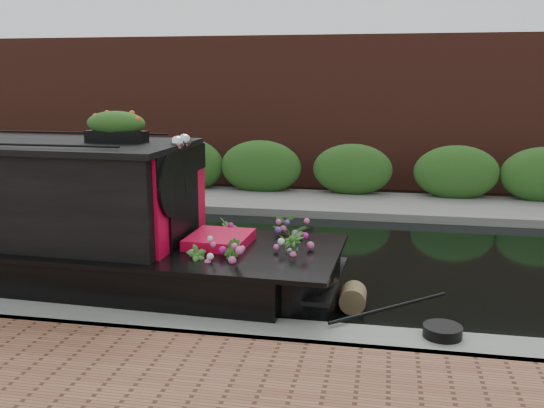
# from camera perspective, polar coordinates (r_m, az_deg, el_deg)

# --- Properties ---
(ground) EXTENTS (80.00, 80.00, 0.00)m
(ground) POSITION_cam_1_polar(r_m,az_deg,el_deg) (10.27, -6.39, -4.82)
(ground) COLOR black
(ground) RESTS_ON ground
(near_bank_coping) EXTENTS (40.00, 0.60, 0.50)m
(near_bank_coping) POSITION_cam_1_polar(r_m,az_deg,el_deg) (7.38, -14.16, -12.01)
(near_bank_coping) COLOR slate
(near_bank_coping) RESTS_ON ground
(far_bank_path) EXTENTS (40.00, 2.40, 0.34)m
(far_bank_path) POSITION_cam_1_polar(r_m,az_deg,el_deg) (14.21, -1.37, -0.03)
(far_bank_path) COLOR slate
(far_bank_path) RESTS_ON ground
(far_hedge) EXTENTS (40.00, 1.10, 2.80)m
(far_hedge) POSITION_cam_1_polar(r_m,az_deg,el_deg) (15.07, -0.64, 0.67)
(far_hedge) COLOR #28551C
(far_hedge) RESTS_ON ground
(far_brick_wall) EXTENTS (40.00, 1.00, 8.00)m
(far_brick_wall) POSITION_cam_1_polar(r_m,az_deg,el_deg) (17.10, 0.77, 2.03)
(far_brick_wall) COLOR #57281D
(far_brick_wall) RESTS_ON ground
(rope_fender) EXTENTS (0.33, 0.40, 0.33)m
(rope_fender) POSITION_cam_1_polar(r_m,az_deg,el_deg) (7.93, 7.64, -8.72)
(rope_fender) COLOR brown
(rope_fender) RESTS_ON ground
(coiled_mooring_rope) EXTENTS (0.41, 0.41, 0.12)m
(coiled_mooring_rope) POSITION_cam_1_polar(r_m,az_deg,el_deg) (6.78, 15.75, -11.45)
(coiled_mooring_rope) COLOR black
(coiled_mooring_rope) RESTS_ON near_bank_coping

